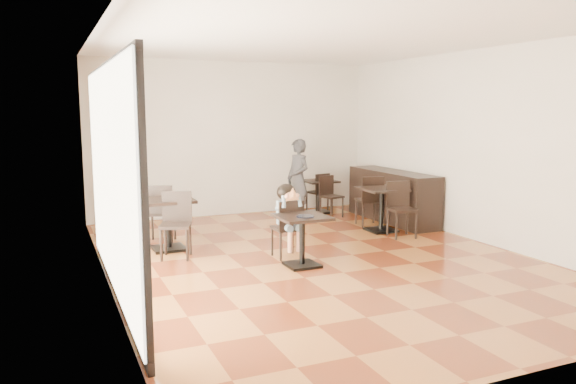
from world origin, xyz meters
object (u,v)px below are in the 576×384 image
chair_back_a (317,192)px  child_table (302,241)px  chair_left_a (161,213)px  chair_back_b (332,197)px  adult_patron (298,179)px  cafe_table_left (168,224)px  chair_mid_b (402,210)px  chair_left_b (176,226)px  cafe_table_mid (381,210)px  chair_mid_a (369,201)px  child (287,221)px  child_chair (287,228)px  cafe_table_back (320,196)px

chair_back_a → child_table: bearing=46.6°
chair_left_a → chair_back_b: bearing=-146.7°
adult_patron → cafe_table_left: adult_patron is taller
chair_mid_b → chair_left_b: size_ratio=0.98×
cafe_table_mid → chair_mid_a: size_ratio=0.83×
chair_back_b → chair_back_a: bearing=75.8°
child_table → chair_left_b: bearing=143.1°
adult_patron → chair_mid_a: (0.91, -1.27, -0.33)m
chair_mid_a → chair_left_a: 3.92m
child_table → cafe_table_mid: bearing=33.6°
chair_left_b → chair_back_a: bearing=55.8°
chair_mid_b → chair_back_b: bearing=107.0°
child → chair_back_a: 3.85m
child → adult_patron: bearing=62.5°
chair_mid_b → chair_back_b: size_ratio=1.14×
cafe_table_mid → cafe_table_left: (-3.85, 0.18, 0.01)m
chair_back_a → chair_back_b: bearing=75.8°
cafe_table_mid → chair_back_a: size_ratio=0.94×
child_table → chair_left_b: 1.93m
chair_back_b → chair_mid_b: bearing=-97.1°
child_chair → child_table: bearing=90.0°
cafe_table_back → chair_back_a: 0.13m
child_chair → chair_left_b: chair_left_b is taller
child → chair_mid_a: child is taller
child → adult_patron: (1.46, 2.80, 0.25)m
cafe_table_left → chair_mid_b: size_ratio=0.85×
child_table → child_chair: (0.00, 0.55, 0.07)m
child_chair → chair_mid_b: (2.37, 0.43, 0.04)m
child_table → chair_mid_a: bearing=41.3°
chair_back_b → chair_left_a: bearing=178.8°
chair_back_b → child: bearing=-143.8°
chair_mid_b → child_table: bearing=-147.5°
child_chair → cafe_table_mid: bearing=-156.9°
adult_patron → child: bearing=-41.7°
chair_left_a → child_table: bearing=144.7°
adult_patron → chair_back_b: bearing=54.8°
cafe_table_left → chair_mid_b: 3.98m
child_table → cafe_table_back: child_table is taller
cafe_table_mid → chair_mid_a: bearing=83.1°
chair_left_b → chair_mid_b: bearing=17.7°
cafe_table_mid → child: bearing=-156.9°
child_table → chair_left_b: size_ratio=0.74×
child → chair_back_b: child is taller
cafe_table_back → chair_back_b: bearing=-90.0°
cafe_table_mid → cafe_table_back: 2.13m
adult_patron → chair_left_a: 3.21m
chair_back_a → chair_back_b: (0.00, -0.66, 0.00)m
chair_mid_b → chair_mid_a: bearing=100.0°
child_table → cafe_table_mid: cafe_table_mid is taller
child_chair → chair_left_a: (-1.54, 1.71, 0.05)m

